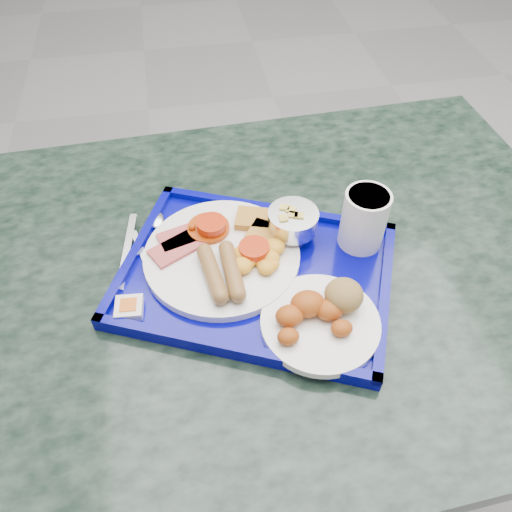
{
  "coord_description": "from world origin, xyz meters",
  "views": [
    {
      "loc": [
        -0.53,
        -1.03,
        1.42
      ],
      "look_at": [
        -0.43,
        -0.52,
        0.84
      ],
      "focal_mm": 35.0,
      "sensor_mm": 36.0,
      "label": 1
    }
  ],
  "objects_px": {
    "table": "(242,334)",
    "main_plate": "(227,253)",
    "tray": "(256,275)",
    "bread_plate": "(322,314)",
    "fruit_bowl": "(293,221)",
    "juice_cup": "(364,218)"
  },
  "relations": [
    {
      "from": "juice_cup",
      "to": "tray",
      "type": "bearing_deg",
      "value": -168.71
    },
    {
      "from": "table",
      "to": "main_plate",
      "type": "bearing_deg",
      "value": 146.31
    },
    {
      "from": "main_plate",
      "to": "fruit_bowl",
      "type": "relative_size",
      "value": 3.03
    },
    {
      "from": "tray",
      "to": "main_plate",
      "type": "xyz_separation_m",
      "value": [
        -0.04,
        0.04,
        0.02
      ]
    },
    {
      "from": "table",
      "to": "main_plate",
      "type": "xyz_separation_m",
      "value": [
        -0.02,
        0.01,
        0.23
      ]
    },
    {
      "from": "tray",
      "to": "bread_plate",
      "type": "height_order",
      "value": "bread_plate"
    },
    {
      "from": "bread_plate",
      "to": "fruit_bowl",
      "type": "distance_m",
      "value": 0.18
    },
    {
      "from": "table",
      "to": "bread_plate",
      "type": "xyz_separation_m",
      "value": [
        0.1,
        -0.14,
        0.23
      ]
    },
    {
      "from": "bread_plate",
      "to": "fruit_bowl",
      "type": "height_order",
      "value": "same"
    },
    {
      "from": "table",
      "to": "main_plate",
      "type": "height_order",
      "value": "main_plate"
    },
    {
      "from": "juice_cup",
      "to": "main_plate",
      "type": "bearing_deg",
      "value": 179.63
    },
    {
      "from": "tray",
      "to": "main_plate",
      "type": "height_order",
      "value": "main_plate"
    },
    {
      "from": "bread_plate",
      "to": "juice_cup",
      "type": "distance_m",
      "value": 0.19
    },
    {
      "from": "main_plate",
      "to": "juice_cup",
      "type": "xyz_separation_m",
      "value": [
        0.23,
        -0.0,
        0.04
      ]
    },
    {
      "from": "tray",
      "to": "bread_plate",
      "type": "xyz_separation_m",
      "value": [
        0.08,
        -0.11,
        0.02
      ]
    },
    {
      "from": "table",
      "to": "tray",
      "type": "relative_size",
      "value": 2.5
    },
    {
      "from": "table",
      "to": "main_plate",
      "type": "distance_m",
      "value": 0.23
    },
    {
      "from": "table",
      "to": "bread_plate",
      "type": "relative_size",
      "value": 7.29
    },
    {
      "from": "table",
      "to": "bread_plate",
      "type": "height_order",
      "value": "bread_plate"
    },
    {
      "from": "juice_cup",
      "to": "fruit_bowl",
      "type": "bearing_deg",
      "value": 164.68
    },
    {
      "from": "fruit_bowl",
      "to": "table",
      "type": "bearing_deg",
      "value": -156.76
    },
    {
      "from": "bread_plate",
      "to": "fruit_bowl",
      "type": "xyz_separation_m",
      "value": [
        -0.0,
        0.18,
        0.02
      ]
    }
  ]
}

